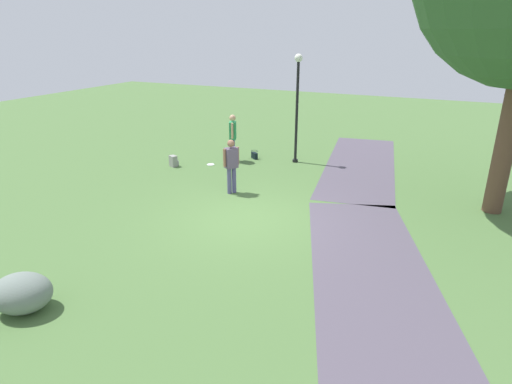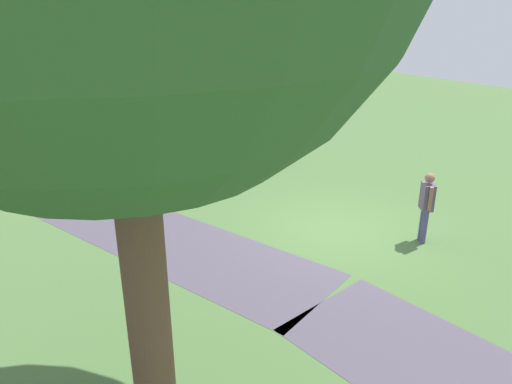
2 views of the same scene
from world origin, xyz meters
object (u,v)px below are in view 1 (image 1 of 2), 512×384
object	(u,v)px
lamp_post	(297,98)
handbag_on_grass	(254,155)
frisbee_on_grass	(211,165)
lawn_boulder	(22,293)
woman_with_handbag	(233,134)
man_near_boulder	(231,163)
spare_backpack_on_lawn	(174,161)

from	to	relation	value
lamp_post	handbag_on_grass	distance (m)	2.74
frisbee_on_grass	lamp_post	bearing A→B (deg)	121.50
lamp_post	frisbee_on_grass	bearing A→B (deg)	-58.50
lawn_boulder	woman_with_handbag	world-z (taller)	woman_with_handbag
man_near_boulder	spare_backpack_on_lawn	size ratio (longest dim) A/B	4.12
lamp_post	frisbee_on_grass	distance (m)	3.94
handbag_on_grass	man_near_boulder	bearing A→B (deg)	14.50
lawn_boulder	woman_with_handbag	bearing A→B (deg)	-174.50
lamp_post	man_near_boulder	world-z (taller)	lamp_post
man_near_boulder	frisbee_on_grass	bearing A→B (deg)	-137.26
man_near_boulder	handbag_on_grass	xyz separation A→B (m)	(-3.63, -0.94, -0.81)
lamp_post	man_near_boulder	size ratio (longest dim) A/B	2.35
handbag_on_grass	spare_backpack_on_lawn	xyz separation A→B (m)	(2.12, -2.23, 0.05)
man_near_boulder	handbag_on_grass	distance (m)	3.83
lawn_boulder	handbag_on_grass	size ratio (longest dim) A/B	3.38
handbag_on_grass	frisbee_on_grass	distance (m)	1.80
spare_backpack_on_lawn	man_near_boulder	bearing A→B (deg)	64.64
lamp_post	frisbee_on_grass	world-z (taller)	lamp_post
handbag_on_grass	spare_backpack_on_lawn	bearing A→B (deg)	-46.43
woman_with_handbag	man_near_boulder	distance (m)	3.38
lamp_post	spare_backpack_on_lawn	distance (m)	4.98
woman_with_handbag	man_near_boulder	bearing A→B (deg)	26.92
man_near_boulder	handbag_on_grass	bearing A→B (deg)	-165.50
woman_with_handbag	handbag_on_grass	xyz separation A→B (m)	(-0.61, 0.59, -0.88)
woman_with_handbag	handbag_on_grass	world-z (taller)	woman_with_handbag
spare_backpack_on_lawn	frisbee_on_grass	bearing A→B (deg)	122.94
handbag_on_grass	frisbee_on_grass	size ratio (longest dim) A/B	1.38
woman_with_handbag	man_near_boulder	xyz separation A→B (m)	(3.01, 1.53, -0.07)
lawn_boulder	lamp_post	bearing A→B (deg)	173.37
frisbee_on_grass	handbag_on_grass	bearing A→B (deg)	141.41
lamp_post	man_near_boulder	distance (m)	4.17
frisbee_on_grass	man_near_boulder	bearing A→B (deg)	42.74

